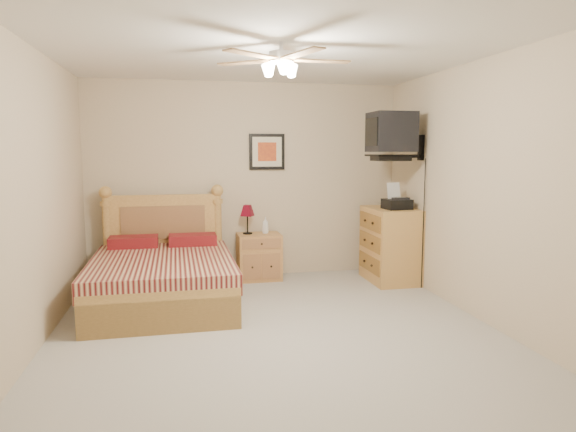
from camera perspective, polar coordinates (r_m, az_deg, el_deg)
name	(u,v)px	position (r m, az deg, el deg)	size (l,w,h in m)	color
floor	(277,334)	(4.73, -1.18, -12.97)	(4.50, 4.50, 0.00)	#A39E93
ceiling	(277,47)	(4.52, -1.26, 18.31)	(4.00, 4.50, 0.04)	white
wall_back	(246,181)	(6.67, -4.66, 3.95)	(4.00, 0.04, 2.50)	#C4B090
wall_front	(368,239)	(2.29, 8.86, -2.55)	(4.00, 0.04, 2.50)	#C4B090
wall_left	(28,200)	(4.54, -26.89, 1.62)	(0.04, 4.50, 2.50)	#C4B090
wall_right	(485,192)	(5.19, 21.08, 2.53)	(0.04, 4.50, 2.50)	#C4B090
bed	(162,248)	(5.58, -13.82, -3.52)	(1.44, 1.88, 1.22)	#A57A3E
nightstand	(259,257)	(6.57, -3.23, -4.52)	(0.54, 0.40, 0.58)	#A57638
table_lamp	(247,219)	(6.51, -4.53, -0.38)	(0.20, 0.20, 0.37)	#5F0515
lotion_bottle	(265,225)	(6.55, -2.54, -1.02)	(0.08, 0.08, 0.21)	white
framed_picture	(267,152)	(6.68, -2.36, 7.14)	(0.46, 0.04, 0.46)	black
dresser	(390,245)	(6.56, 11.32, -3.15)	(0.54, 0.78, 0.93)	#C48C43
fax_machine	(397,196)	(6.38, 12.03, 2.18)	(0.30, 0.32, 0.32)	black
magazine_lower	(382,205)	(6.72, 10.38, 1.21)	(0.20, 0.27, 0.03)	beige
magazine_upper	(383,203)	(6.71, 10.56, 1.40)	(0.20, 0.28, 0.02)	tan
wall_tv	(403,136)	(6.24, 12.68, 8.71)	(0.56, 0.46, 0.58)	black
ceiling_fan	(281,60)	(4.30, -0.77, 16.98)	(1.14, 1.14, 0.28)	white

